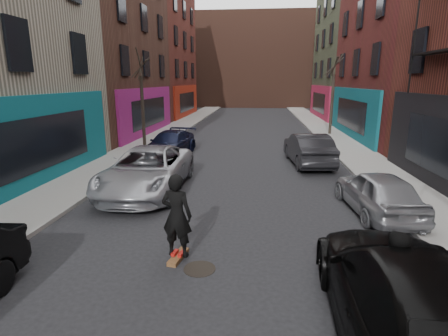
% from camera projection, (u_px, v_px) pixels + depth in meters
% --- Properties ---
extents(sidewalk_left, '(2.50, 84.00, 0.13)m').
position_uv_depth(sidewalk_left, '(184.00, 123.00, 33.37)').
color(sidewalk_left, gray).
rests_on(sidewalk_left, ground).
extents(sidewalk_right, '(2.50, 84.00, 0.13)m').
position_uv_depth(sidewalk_right, '(318.00, 125.00, 32.16)').
color(sidewalk_right, gray).
rests_on(sidewalk_right, ground).
extents(building_far, '(40.00, 10.00, 14.00)m').
position_uv_depth(building_far, '(255.00, 62.00, 56.19)').
color(building_far, '#47281E').
rests_on(building_far, ground).
extents(tree_left_far, '(2.00, 2.00, 6.50)m').
position_uv_depth(tree_left_far, '(142.00, 91.00, 20.98)').
color(tree_left_far, black).
rests_on(tree_left_far, sidewalk_left).
extents(tree_right_far, '(2.00, 2.00, 6.80)m').
position_uv_depth(tree_right_far, '(333.00, 87.00, 25.54)').
color(tree_right_far, black).
rests_on(tree_right_far, sidewalk_right).
extents(parked_left_far, '(2.75, 5.79, 1.60)m').
position_uv_depth(parked_left_far, '(147.00, 170.00, 12.89)').
color(parked_left_far, '#9A9CA3').
rests_on(parked_left_far, ground).
extents(parked_left_end, '(2.45, 4.80, 1.34)m').
position_uv_depth(parked_left_end, '(170.00, 144.00, 18.99)').
color(parked_left_end, black).
rests_on(parked_left_end, ground).
extents(parked_right_mid, '(2.63, 5.89, 1.68)m').
position_uv_depth(parked_right_mid, '(416.00, 305.00, 5.05)').
color(parked_right_mid, black).
rests_on(parked_right_mid, ground).
extents(parked_right_far, '(1.97, 4.15, 1.37)m').
position_uv_depth(parked_right_far, '(378.00, 192.00, 10.68)').
color(parked_right_far, gray).
rests_on(parked_right_far, ground).
extents(parked_right_end, '(2.10, 4.81, 1.54)m').
position_uv_depth(parked_right_end, '(308.00, 149.00, 17.03)').
color(parked_right_end, black).
rests_on(parked_right_end, ground).
extents(skateboard, '(0.35, 0.83, 0.10)m').
position_uv_depth(skateboard, '(178.00, 257.00, 8.05)').
color(skateboard, brown).
rests_on(skateboard, ground).
extents(skateboarder, '(0.78, 0.58, 1.94)m').
position_uv_depth(skateboarder, '(177.00, 215.00, 7.81)').
color(skateboarder, black).
rests_on(skateboarder, skateboard).
extents(pedestrian, '(0.88, 0.70, 1.77)m').
position_uv_depth(pedestrian, '(391.00, 283.00, 5.50)').
color(pedestrian, black).
rests_on(pedestrian, ground).
extents(manhole, '(0.76, 0.76, 0.01)m').
position_uv_depth(manhole, '(200.00, 269.00, 7.62)').
color(manhole, black).
rests_on(manhole, ground).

